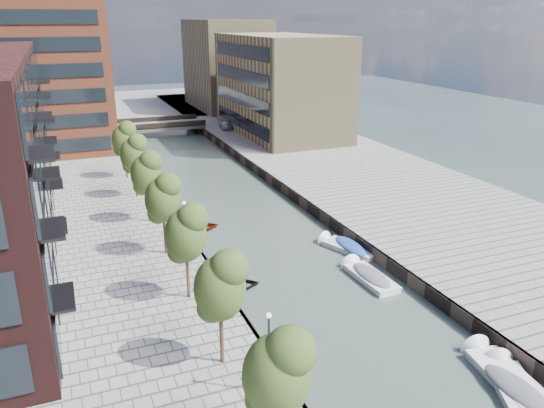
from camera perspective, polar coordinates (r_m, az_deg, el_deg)
water at (r=55.36m, az=-5.66°, el=1.20°), size 300.00×300.00×0.00m
quay_right at (r=61.40m, az=8.80°, el=3.38°), size 20.00×140.00×1.00m
quay_wall_left at (r=53.92m, az=-11.90°, el=0.93°), size 0.25×140.00×1.00m
quay_wall_right at (r=57.12m, az=0.20°, el=2.40°), size 0.25×140.00×1.00m
far_closure at (r=112.78m, az=-14.59°, el=10.23°), size 80.00×40.00×1.00m
tower at (r=75.64m, az=-24.98°, el=16.76°), size 18.00×18.00×30.00m
tan_block_near at (r=79.29m, az=0.84°, el=12.70°), size 12.00×25.00×14.00m
tan_block_far at (r=103.54m, az=-4.94°, el=14.74°), size 12.00×20.00×16.00m
bridge at (r=85.33m, az=-11.93°, el=8.28°), size 13.00×6.00×1.30m
tree_0 at (r=19.72m, az=0.47°, el=-17.46°), size 2.50×2.50×5.95m
tree_1 at (r=25.34m, az=-5.65°, el=-8.56°), size 2.50×2.50×5.95m
tree_2 at (r=31.52m, az=-9.31°, el=-2.96°), size 2.50×2.50×5.95m
tree_3 at (r=37.98m, az=-11.72°, el=0.78°), size 2.50×2.50×5.95m
tree_4 at (r=44.61m, az=-13.43°, el=3.42°), size 2.50×2.50×5.95m
tree_5 at (r=51.34m, az=-14.69°, el=5.38°), size 2.50×2.50×5.95m
tree_6 at (r=58.13m, az=-15.67°, el=6.87°), size 2.50×2.50×5.95m
lamp_0 at (r=24.18m, az=-0.34°, el=-14.92°), size 0.24×0.24×4.12m
lamp_1 at (r=37.89m, az=-9.33°, el=-2.00°), size 0.24×0.24×4.12m
lamp_2 at (r=52.90m, az=-13.29°, el=3.88°), size 0.24×0.24×4.12m
sloop_1 at (r=36.13m, az=-4.51°, el=-9.04°), size 4.47×3.55×0.83m
sloop_2 at (r=45.81m, az=-8.61°, el=-2.86°), size 4.95×3.74×0.97m
sloop_3 at (r=49.86m, az=-9.69°, el=-1.06°), size 4.77×4.13×0.83m
sloop_4 at (r=48.10m, az=-9.46°, el=-1.81°), size 4.69×3.91×0.84m
motorboat_1 at (r=29.62m, az=24.54°, el=-17.52°), size 3.69×5.32×1.69m
motorboat_2 at (r=30.51m, az=23.32°, el=-16.38°), size 2.68×5.67×1.81m
motorboat_3 at (r=42.06m, az=7.93°, el=-4.60°), size 3.45×5.19×1.64m
motorboat_4 at (r=37.81m, az=10.22°, el=-7.60°), size 1.89×5.03×1.66m
car at (r=83.19m, az=-5.00°, el=8.55°), size 2.02×4.18×1.38m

